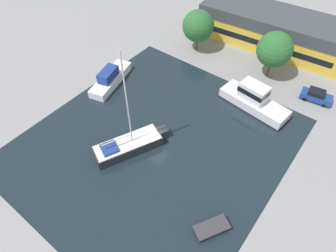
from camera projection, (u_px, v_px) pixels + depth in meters
name	position (u px, v px, depth m)	size (l,w,h in m)	color
ground_plane	(156.00, 143.00, 37.45)	(440.00, 440.00, 0.00)	gray
water_canal	(156.00, 143.00, 37.45)	(29.31, 32.22, 0.01)	black
warehouse_building	(276.00, 30.00, 50.18)	(25.85, 10.50, 5.72)	gold
quay_tree_near_building	(198.00, 26.00, 48.32)	(5.15, 5.15, 6.87)	brown
quay_tree_by_water	(275.00, 50.00, 43.02)	(5.19, 5.19, 7.32)	brown
parked_car	(316.00, 96.00, 42.09)	(4.39, 2.36, 1.71)	navy
sailboat_moored	(129.00, 145.00, 36.18)	(5.90, 9.39, 13.98)	#23282D
motor_cruiser	(254.00, 100.00, 40.81)	(10.06, 4.33, 3.70)	silver
small_dinghy	(212.00, 228.00, 29.60)	(3.15, 3.86, 0.73)	#23282D
cabin_boat	(110.00, 78.00, 44.63)	(4.62, 9.01, 2.60)	white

